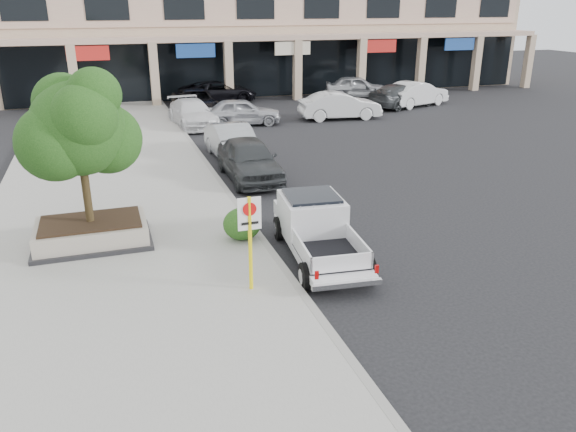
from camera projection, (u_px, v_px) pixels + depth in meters
The scene contains 19 objects.
ground at pixel (350, 276), 14.33m from camera, with size 120.00×120.00×0.00m, color black.
sidewalk at pixel (116, 218), 18.01m from camera, with size 8.00×52.00×0.15m, color gray.
curb at pixel (236, 205), 19.17m from camera, with size 0.20×52.00×0.15m, color gray.
strip_mall at pixel (269, 27), 45.12m from camera, with size 40.55×12.43×9.50m.
planter at pixel (92, 232), 15.81m from camera, with size 3.20×2.20×0.68m.
planter_tree at pixel (84, 128), 14.95m from camera, with size 2.90×2.55×4.00m.
no_parking_sign at pixel (250, 231), 12.86m from camera, with size 0.55×0.09×2.30m.
hedge at pixel (242, 224), 16.03m from camera, with size 1.10×0.99×0.94m, color #184313.
pickup_truck at pixel (320, 232), 15.05m from camera, with size 1.82×4.91×1.55m, color silver, non-canonical shape.
curb_car_a at pixel (249, 159), 21.98m from camera, with size 1.90×4.72×1.61m, color #2D3032.
curb_car_b at pixel (233, 142), 24.83m from camera, with size 1.62×4.64×1.53m, color gray.
curb_car_c at pixel (192, 113), 31.59m from camera, with size 2.04×5.01×1.45m, color silver.
curb_car_d at pixel (195, 102), 34.79m from camera, with size 2.58×5.59×1.55m, color black.
lot_car_a at pixel (242, 112), 31.93m from camera, with size 1.79×4.44×1.51m, color #AFB1B8.
lot_car_b at pixel (340, 106), 33.55m from camera, with size 1.70×4.86×1.60m, color silver.
lot_car_c at pixel (402, 96), 37.43m from camera, with size 2.15×5.28×1.53m, color #323538.
lot_car_d at pixel (218, 92), 39.18m from camera, with size 2.48×5.39×1.50m, color black.
lot_car_e at pixel (357, 87), 41.16m from camera, with size 1.88×4.68×1.59m, color #AAACB2.
lot_car_f at pixel (416, 94), 37.86m from camera, with size 1.74×4.99×1.65m, color silver.
Camera 1 is at (-5.54, -11.71, 6.51)m, focal length 35.00 mm.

